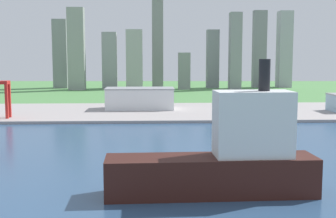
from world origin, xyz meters
The scene contains 6 objects.
ground_plane centered at (0.00, 300.00, 0.00)m, with size 2400.00×2400.00×0.00m, color #4E8648.
water_bay centered at (0.00, 240.00, 0.07)m, with size 840.00×360.00×0.15m, color #2D4C70.
industrial_pier centered at (0.00, 490.00, 1.25)m, with size 840.00×140.00×2.50m, color #9E9796.
cargo_ship centered at (17.16, 226.63, 15.22)m, with size 84.57×21.27×54.36m.
warehouse_main centered at (-23.18, 504.58, 13.16)m, with size 68.42×35.53×21.27m.
distant_skyline centered at (16.70, 830.43, 60.88)m, with size 415.87×74.72×157.99m.
Camera 1 is at (-12.61, 50.68, 55.77)m, focal length 48.35 mm.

